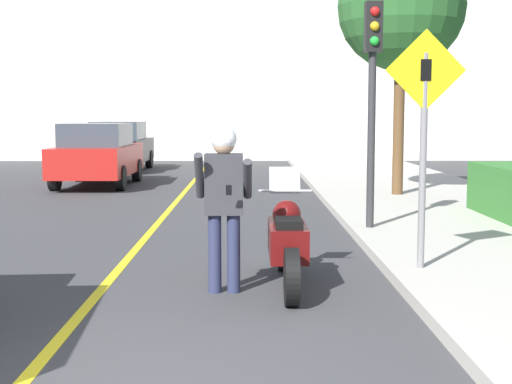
% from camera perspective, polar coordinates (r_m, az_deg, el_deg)
% --- Properties ---
extents(road_center_line, '(0.12, 36.00, 0.01)m').
position_cam_1_polar(road_center_line, '(10.79, -9.11, -3.96)').
color(road_center_line, yellow).
rests_on(road_center_line, ground).
extents(building_backdrop, '(28.00, 1.20, 7.92)m').
position_cam_1_polar(building_backdrop, '(30.59, -2.47, 10.00)').
color(building_backdrop, beige).
rests_on(building_backdrop, ground).
extents(motorcycle, '(0.62, 2.22, 1.28)m').
position_cam_1_polar(motorcycle, '(7.86, 2.52, -4.02)').
color(motorcycle, black).
rests_on(motorcycle, ground).
extents(person_biker, '(0.59, 0.48, 1.77)m').
position_cam_1_polar(person_biker, '(7.49, -2.59, 0.13)').
color(person_biker, '#282D4C').
rests_on(person_biker, ground).
extents(crossing_sign, '(0.91, 0.08, 2.70)m').
position_cam_1_polar(crossing_sign, '(8.28, 13.29, 5.16)').
color(crossing_sign, slate).
rests_on(crossing_sign, sidewalk_curb).
extents(traffic_light, '(0.26, 0.30, 3.47)m').
position_cam_1_polar(traffic_light, '(11.22, 9.31, 9.51)').
color(traffic_light, '#2D2D30').
rests_on(traffic_light, sidewalk_curb).
extents(street_tree, '(2.78, 2.78, 5.50)m').
position_cam_1_polar(street_tree, '(16.31, 11.53, 14.28)').
color(street_tree, brown).
rests_on(street_tree, sidewalk_curb).
extents(parked_car_red, '(1.88, 4.20, 1.68)m').
position_cam_1_polar(parked_car_red, '(19.58, -12.55, 2.97)').
color(parked_car_red, black).
rests_on(parked_car_red, ground).
extents(parked_car_black, '(1.88, 4.20, 1.68)m').
position_cam_1_polar(parked_car_black, '(24.95, -10.87, 3.65)').
color(parked_car_black, black).
rests_on(parked_car_black, ground).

